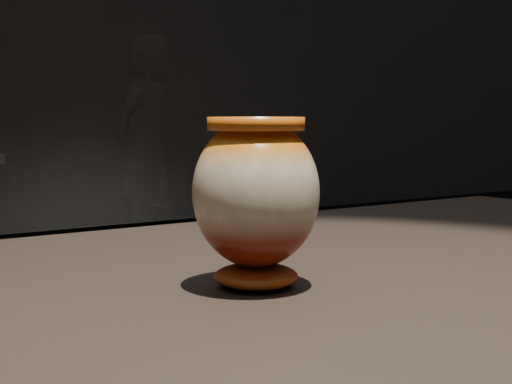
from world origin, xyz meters
The scene contains 2 objects.
main_vase centered at (0.05, -0.06, 1.00)m, with size 0.16×0.16×0.18m.
visitor centered at (2.00, 4.25, 0.86)m, with size 0.63×0.41×1.72m, color black.
Camera 1 is at (-0.36, -0.66, 1.07)m, focal length 50.00 mm.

